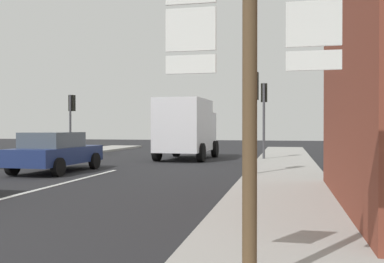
{
  "coord_description": "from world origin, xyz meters",
  "views": [
    {
      "loc": [
        6.4,
        -3.54,
        1.67
      ],
      "look_at": [
        2.68,
        13.59,
        1.48
      ],
      "focal_mm": 40.41,
      "sensor_mm": 36.0,
      "label": 1
    }
  ],
  "objects_px": {
    "route_sign_post": "(250,101)",
    "traffic_light_far_left": "(72,111)",
    "delivery_truck": "(187,127)",
    "sedan_far": "(55,151)",
    "traffic_light_far_right": "(264,104)",
    "traffic_light_near_right": "(254,100)"
  },
  "relations": [
    {
      "from": "route_sign_post",
      "to": "traffic_light_far_left",
      "type": "height_order",
      "value": "traffic_light_far_left"
    },
    {
      "from": "delivery_truck",
      "to": "traffic_light_far_left",
      "type": "relative_size",
      "value": 1.46
    },
    {
      "from": "sedan_far",
      "to": "delivery_truck",
      "type": "xyz_separation_m",
      "value": [
        3.34,
        7.06,
        0.89
      ]
    },
    {
      "from": "delivery_truck",
      "to": "sedan_far",
      "type": "bearing_deg",
      "value": -115.33
    },
    {
      "from": "sedan_far",
      "to": "traffic_light_far_right",
      "type": "distance_m",
      "value": 10.12
    },
    {
      "from": "sedan_far",
      "to": "traffic_light_near_right",
      "type": "bearing_deg",
      "value": -0.9
    },
    {
      "from": "delivery_truck",
      "to": "traffic_light_near_right",
      "type": "height_order",
      "value": "traffic_light_near_right"
    },
    {
      "from": "delivery_truck",
      "to": "route_sign_post",
      "type": "bearing_deg",
      "value": -75.14
    },
    {
      "from": "sedan_far",
      "to": "route_sign_post",
      "type": "bearing_deg",
      "value": -52.46
    },
    {
      "from": "traffic_light_near_right",
      "to": "traffic_light_far_left",
      "type": "xyz_separation_m",
      "value": [
        -10.75,
        7.92,
        -0.01
      ]
    },
    {
      "from": "traffic_light_near_right",
      "to": "traffic_light_far_right",
      "type": "height_order",
      "value": "traffic_light_far_right"
    },
    {
      "from": "sedan_far",
      "to": "traffic_light_near_right",
      "type": "relative_size",
      "value": 1.22
    },
    {
      "from": "sedan_far",
      "to": "traffic_light_far_right",
      "type": "bearing_deg",
      "value": 42.78
    },
    {
      "from": "sedan_far",
      "to": "traffic_light_near_right",
      "type": "height_order",
      "value": "traffic_light_near_right"
    },
    {
      "from": "delivery_truck",
      "to": "route_sign_post",
      "type": "height_order",
      "value": "route_sign_post"
    },
    {
      "from": "sedan_far",
      "to": "delivery_truck",
      "type": "relative_size",
      "value": 0.84
    },
    {
      "from": "sedan_far",
      "to": "traffic_light_far_right",
      "type": "height_order",
      "value": "traffic_light_far_right"
    },
    {
      "from": "delivery_truck",
      "to": "route_sign_post",
      "type": "relative_size",
      "value": 1.58
    },
    {
      "from": "sedan_far",
      "to": "traffic_light_far_left",
      "type": "distance_m",
      "value": 8.74
    },
    {
      "from": "route_sign_post",
      "to": "traffic_light_far_right",
      "type": "height_order",
      "value": "traffic_light_far_right"
    },
    {
      "from": "traffic_light_far_right",
      "to": "traffic_light_far_left",
      "type": "relative_size",
      "value": 1.09
    },
    {
      "from": "sedan_far",
      "to": "traffic_light_far_left",
      "type": "relative_size",
      "value": 1.22
    }
  ]
}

